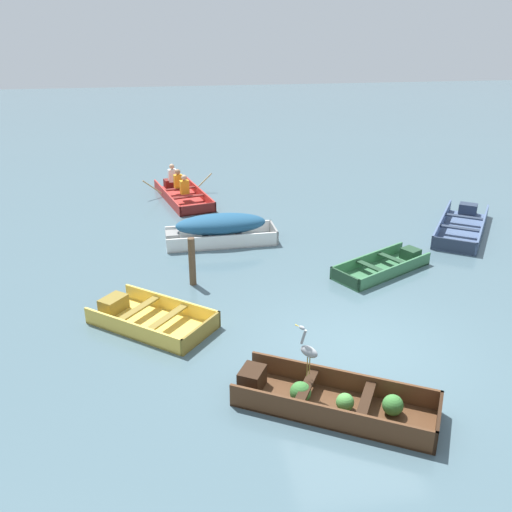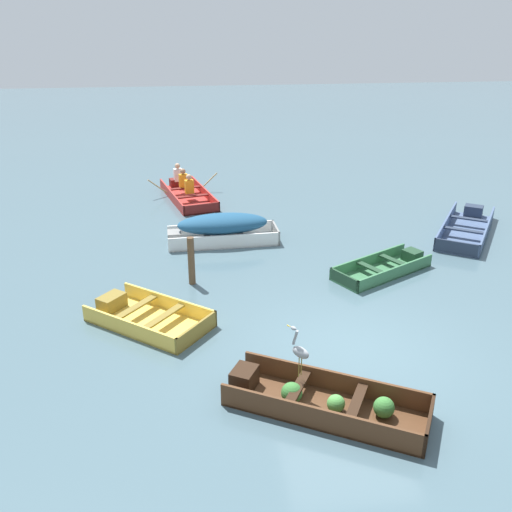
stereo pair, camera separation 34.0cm
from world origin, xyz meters
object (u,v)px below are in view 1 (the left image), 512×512
skiff_yellow_outer_moored (148,318)px  skiff_green_mid_moored (384,266)px  dinghy_dark_varnish_foreground (330,399)px  skiff_slate_blue_far_moored (462,226)px  skiff_white_near_moored (220,227)px  mooring_post (192,262)px  rowboat_red_with_crew (181,192)px  heron_on_dinghy (308,350)px

skiff_yellow_outer_moored → skiff_green_mid_moored: bearing=17.2°
dinghy_dark_varnish_foreground → skiff_slate_blue_far_moored: dinghy_dark_varnish_foreground is taller
skiff_white_near_moored → skiff_green_mid_moored: (3.74, -2.33, -0.34)m
dinghy_dark_varnish_foreground → mooring_post: (-1.91, 4.72, 0.41)m
skiff_slate_blue_far_moored → mooring_post: mooring_post is taller
skiff_slate_blue_far_moored → rowboat_red_with_crew: size_ratio=1.01×
skiff_green_mid_moored → mooring_post: (-4.59, -0.09, 0.46)m
dinghy_dark_varnish_foreground → heron_on_dinghy: (-0.28, 0.36, 0.71)m
rowboat_red_with_crew → heron_on_dinghy: heron_on_dinghy is taller
dinghy_dark_varnish_foreground → skiff_yellow_outer_moored: dinghy_dark_varnish_foreground is taller
dinghy_dark_varnish_foreground → rowboat_red_with_crew: bearing=99.9°
heron_on_dinghy → mooring_post: 4.67m
skiff_white_near_moored → skiff_green_mid_moored: size_ratio=1.12×
skiff_white_near_moored → heron_on_dinghy: bearing=-83.4°
dinghy_dark_varnish_foreground → skiff_slate_blue_far_moored: 9.19m
skiff_green_mid_moored → heron_on_dinghy: heron_on_dinghy is taller
skiff_slate_blue_far_moored → mooring_post: bearing=-162.9°
skiff_yellow_outer_moored → heron_on_dinghy: (2.61, -2.73, 0.75)m
rowboat_red_with_crew → heron_on_dinghy: bearing=-81.2°
skiff_yellow_outer_moored → mooring_post: mooring_post is taller
skiff_white_near_moored → mooring_post: (-0.84, -2.42, 0.11)m
heron_on_dinghy → mooring_post: size_ratio=0.74×
rowboat_red_with_crew → skiff_white_near_moored: bearing=-77.7°
skiff_yellow_outer_moored → heron_on_dinghy: 3.85m
dinghy_dark_varnish_foreground → skiff_slate_blue_far_moored: size_ratio=0.93×
rowboat_red_with_crew → mooring_post: bearing=-89.4°
dinghy_dark_varnish_foreground → skiff_white_near_moored: (-1.07, 7.15, 0.30)m
mooring_post → skiff_white_near_moored: bearing=70.8°
dinghy_dark_varnish_foreground → mooring_post: size_ratio=2.87×
skiff_slate_blue_far_moored → skiff_yellow_outer_moored: size_ratio=1.31×
skiff_green_mid_moored → mooring_post: 4.61m
skiff_yellow_outer_moored → mooring_post: size_ratio=2.35×
dinghy_dark_varnish_foreground → mooring_post: bearing=112.1°
skiff_white_near_moored → skiff_yellow_outer_moored: size_ratio=1.11×
skiff_slate_blue_far_moored → heron_on_dinghy: bearing=-132.1°
skiff_white_near_moored → skiff_slate_blue_far_moored: 6.90m
skiff_slate_blue_far_moored → heron_on_dinghy: (-6.11, -6.75, 0.74)m
rowboat_red_with_crew → mooring_post: (0.07, -6.60, 0.37)m
heron_on_dinghy → skiff_green_mid_moored: bearing=56.4°
mooring_post → rowboat_red_with_crew: bearing=90.6°
skiff_green_mid_moored → heron_on_dinghy: 5.40m
skiff_green_mid_moored → mooring_post: bearing=-178.9°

